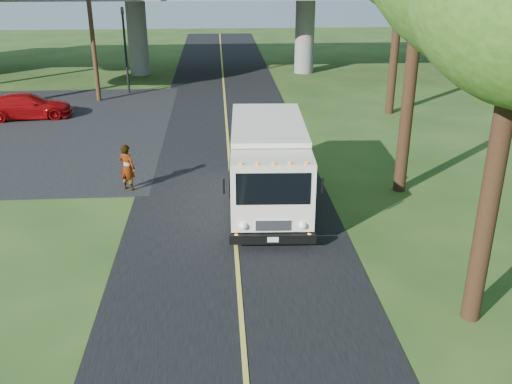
{
  "coord_description": "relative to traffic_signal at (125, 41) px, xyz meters",
  "views": [
    {
      "loc": [
        -0.43,
        -10.14,
        8.07
      ],
      "look_at": [
        0.63,
        5.34,
        1.6
      ],
      "focal_mm": 40.0,
      "sensor_mm": 36.0,
      "label": 1
    }
  ],
  "objects": [
    {
      "name": "parking_lot",
      "position": [
        -5.0,
        -8.0,
        -3.19
      ],
      "size": [
        16.0,
        18.0,
        0.01
      ],
      "primitive_type": "cube",
      "color": "black",
      "rests_on": "ground"
    },
    {
      "name": "traffic_signal",
      "position": [
        0.0,
        0.0,
        0.0
      ],
      "size": [
        0.18,
        0.22,
        5.2
      ],
      "color": "black",
      "rests_on": "ground"
    },
    {
      "name": "step_van",
      "position": [
        7.23,
        -18.05,
        -1.65
      ],
      "size": [
        2.8,
        6.89,
        2.85
      ],
      "rotation": [
        0.0,
        0.0,
        -0.05
      ],
      "color": "silver",
      "rests_on": "ground"
    },
    {
      "name": "ground",
      "position": [
        6.0,
        -26.0,
        -3.2
      ],
      "size": [
        120.0,
        120.0,
        0.0
      ],
      "primitive_type": "plane",
      "color": "#244217",
      "rests_on": "ground"
    },
    {
      "name": "road",
      "position": [
        6.0,
        -16.0,
        -3.19
      ],
      "size": [
        7.0,
        90.0,
        0.02
      ],
      "primitive_type": "cube",
      "color": "black",
      "rests_on": "ground"
    },
    {
      "name": "pedestrian",
      "position": [
        2.2,
        -16.29,
        -2.32
      ],
      "size": [
        0.76,
        0.67,
        1.75
      ],
      "primitive_type": "imported",
      "rotation": [
        0.0,
        0.0,
        2.66
      ],
      "color": "gray",
      "rests_on": "ground"
    },
    {
      "name": "lane_line",
      "position": [
        6.0,
        -16.0,
        -3.17
      ],
      "size": [
        0.12,
        90.0,
        0.01
      ],
      "primitive_type": "cube",
      "color": "gold",
      "rests_on": "road"
    },
    {
      "name": "utility_pole",
      "position": [
        -1.5,
        -2.0,
        1.4
      ],
      "size": [
        1.6,
        0.26,
        9.0
      ],
      "color": "#472D19",
      "rests_on": "ground"
    },
    {
      "name": "overpass",
      "position": [
        6.0,
        6.0,
        1.36
      ],
      "size": [
        54.0,
        10.0,
        7.3
      ],
      "color": "slate",
      "rests_on": "ground"
    },
    {
      "name": "red_sedan",
      "position": [
        -4.52,
        -5.7,
        -2.54
      ],
      "size": [
        4.77,
        2.46,
        1.32
      ],
      "primitive_type": "imported",
      "rotation": [
        0.0,
        0.0,
        1.71
      ],
      "color": "#9E090C",
      "rests_on": "ground"
    }
  ]
}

